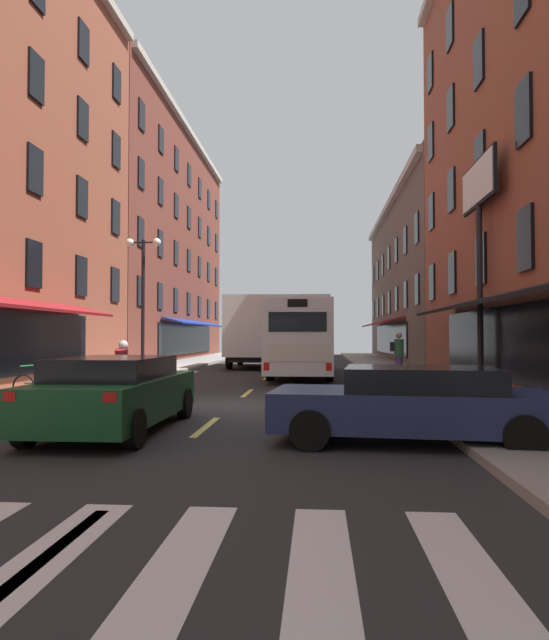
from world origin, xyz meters
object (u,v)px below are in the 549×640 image
object	(u,v)px
billboard_sign	(479,212)
motorcycle_rider	(123,376)
sedan_mid	(116,392)
street_lamp_twin	(143,300)
pedestrian_near	(399,354)
sedan_near	(413,403)
box_truck	(253,332)
transit_bus	(302,337)
bicycle_mid	(42,387)

from	to	relation	value
billboard_sign	motorcycle_rider	world-z (taller)	billboard_sign
sedan_mid	street_lamp_twin	distance (m)	12.20
billboard_sign	pedestrian_near	bearing A→B (deg)	109.87
sedan_near	street_lamp_twin	size ratio (longest dim) A/B	0.85
box_truck	sedan_near	bearing A→B (deg)	-76.76
motorcycle_rider	pedestrian_near	size ratio (longest dim) A/B	1.17
box_truck	street_lamp_twin	world-z (taller)	street_lamp_twin
transit_bus	bicycle_mid	xyz separation A→B (m)	(-6.23, -11.94, -1.23)
box_truck	pedestrian_near	bearing A→B (deg)	-54.23
box_truck	sedan_near	distance (m)	22.60
billboard_sign	sedan_mid	world-z (taller)	billboard_sign
street_lamp_twin	billboard_sign	bearing A→B (deg)	-21.02
street_lamp_twin	bicycle_mid	bearing A→B (deg)	-90.21
transit_bus	pedestrian_near	size ratio (longest dim) A/B	6.59
transit_bus	sedan_mid	bearing A→B (deg)	-101.23
pedestrian_near	box_truck	bearing A→B (deg)	-115.34
transit_bus	motorcycle_rider	xyz separation A→B (m)	(-4.50, -10.91, -1.02)
pedestrian_near	sedan_mid	bearing A→B (deg)	-1.35
transit_bus	street_lamp_twin	xyz separation A→B (m)	(-6.20, -3.84, 1.46)
street_lamp_twin	pedestrian_near	bearing A→B (deg)	1.66
box_truck	street_lamp_twin	size ratio (longest dim) A/B	1.32
sedan_near	sedan_mid	world-z (taller)	sedan_mid
sedan_near	box_truck	bearing A→B (deg)	103.24
bicycle_mid	street_lamp_twin	world-z (taller)	street_lamp_twin
pedestrian_near	billboard_sign	bearing A→B (deg)	48.76
sedan_near	street_lamp_twin	distance (m)	15.18
billboard_sign	bicycle_mid	xyz separation A→B (m)	(-11.81, -3.57, -5.02)
bicycle_mid	pedestrian_near	size ratio (longest dim) A/B	0.96
motorcycle_rider	sedan_near	bearing A→B (deg)	-37.87
bicycle_mid	pedestrian_near	world-z (taller)	pedestrian_near
box_truck	pedestrian_near	xyz separation A→B (m)	(6.73, -9.34, -0.92)
motorcycle_rider	box_truck	bearing A→B (deg)	84.51
box_truck	motorcycle_rider	size ratio (longest dim) A/B	3.51
motorcycle_rider	bicycle_mid	size ratio (longest dim) A/B	1.22
pedestrian_near	bicycle_mid	bearing A→B (deg)	-21.31
sedan_mid	pedestrian_near	distance (m)	13.68
sedan_near	bicycle_mid	world-z (taller)	sedan_near
bicycle_mid	street_lamp_twin	size ratio (longest dim) A/B	0.31
box_truck	pedestrian_near	size ratio (longest dim) A/B	4.11
transit_bus	street_lamp_twin	size ratio (longest dim) A/B	2.11
sedan_near	pedestrian_near	xyz separation A→B (m)	(1.56, 12.62, 0.42)
sedan_mid	street_lamp_twin	bearing A→B (deg)	105.29
sedan_mid	pedestrian_near	world-z (taller)	pedestrian_near
sedan_near	motorcycle_rider	world-z (taller)	motorcycle_rider
billboard_sign	sedan_near	world-z (taller)	billboard_sign
box_truck	bicycle_mid	bearing A→B (deg)	-100.67
sedan_mid	pedestrian_near	xyz separation A→B (m)	(6.89, 11.81, 0.36)
box_truck	bicycle_mid	size ratio (longest dim) A/B	4.29
bicycle_mid	motorcycle_rider	bearing A→B (deg)	30.71
motorcycle_rider	street_lamp_twin	size ratio (longest dim) A/B	0.38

